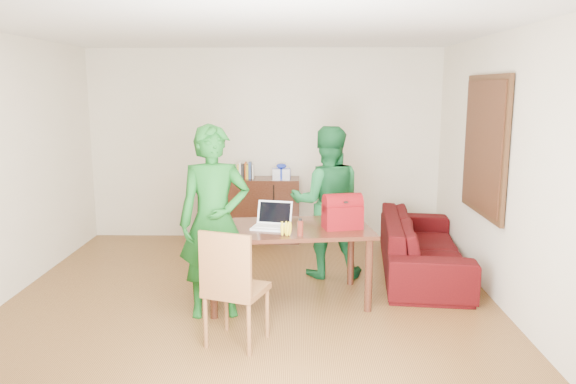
{
  "coord_description": "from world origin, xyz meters",
  "views": [
    {
      "loc": [
        0.48,
        -5.26,
        2.16
      ],
      "look_at": [
        0.38,
        0.43,
        1.09
      ],
      "focal_mm": 35.0,
      "sensor_mm": 36.0,
      "label": 1
    }
  ],
  "objects_px": {
    "person_far": "(327,202)",
    "red_bag": "(342,215)",
    "table": "(288,236)",
    "person_near": "(214,222)",
    "laptop": "(271,224)",
    "chair": "(236,310)",
    "sofa": "(422,245)",
    "bottle": "(300,227)"
  },
  "relations": [
    {
      "from": "person_far",
      "to": "red_bag",
      "type": "distance_m",
      "value": 0.85
    },
    {
      "from": "table",
      "to": "red_bag",
      "type": "height_order",
      "value": "red_bag"
    },
    {
      "from": "person_near",
      "to": "laptop",
      "type": "xyz_separation_m",
      "value": [
        0.51,
        0.3,
        -0.09
      ]
    },
    {
      "from": "chair",
      "to": "person_far",
      "type": "xyz_separation_m",
      "value": [
        0.85,
        1.8,
        0.57
      ]
    },
    {
      "from": "chair",
      "to": "sofa",
      "type": "xyz_separation_m",
      "value": [
        1.99,
        1.92,
        0.03
      ]
    },
    {
      "from": "person_far",
      "to": "bottle",
      "type": "distance_m",
      "value": 1.18
    },
    {
      "from": "person_near",
      "to": "sofa",
      "type": "xyz_separation_m",
      "value": [
        2.25,
        1.29,
        -0.58
      ]
    },
    {
      "from": "person_far",
      "to": "red_bag",
      "type": "bearing_deg",
      "value": 96.65
    },
    {
      "from": "laptop",
      "to": "sofa",
      "type": "distance_m",
      "value": 2.06
    },
    {
      "from": "sofa",
      "to": "chair",
      "type": "bearing_deg",
      "value": 140.18
    },
    {
      "from": "table",
      "to": "chair",
      "type": "distance_m",
      "value": 1.15
    },
    {
      "from": "chair",
      "to": "sofa",
      "type": "height_order",
      "value": "chair"
    },
    {
      "from": "person_near",
      "to": "sofa",
      "type": "relative_size",
      "value": 0.8
    },
    {
      "from": "table",
      "to": "bottle",
      "type": "distance_m",
      "value": 0.4
    },
    {
      "from": "table",
      "to": "red_bag",
      "type": "relative_size",
      "value": 4.7
    },
    {
      "from": "table",
      "to": "person_near",
      "type": "xyz_separation_m",
      "value": [
        -0.68,
        -0.37,
        0.24
      ]
    },
    {
      "from": "person_near",
      "to": "person_far",
      "type": "distance_m",
      "value": 1.62
    },
    {
      "from": "red_bag",
      "to": "sofa",
      "type": "height_order",
      "value": "red_bag"
    },
    {
      "from": "person_near",
      "to": "red_bag",
      "type": "bearing_deg",
      "value": 4.68
    },
    {
      "from": "person_near",
      "to": "bottle",
      "type": "relative_size",
      "value": 10.96
    },
    {
      "from": "table",
      "to": "person_far",
      "type": "xyz_separation_m",
      "value": [
        0.43,
        0.8,
        0.19
      ]
    },
    {
      "from": "chair",
      "to": "red_bag",
      "type": "distance_m",
      "value": 1.49
    },
    {
      "from": "person_near",
      "to": "sofa",
      "type": "bearing_deg",
      "value": 19.5
    },
    {
      "from": "person_near",
      "to": "red_bag",
      "type": "distance_m",
      "value": 1.27
    },
    {
      "from": "person_far",
      "to": "laptop",
      "type": "height_order",
      "value": "person_far"
    },
    {
      "from": "chair",
      "to": "sofa",
      "type": "relative_size",
      "value": 0.45
    },
    {
      "from": "person_near",
      "to": "bottle",
      "type": "distance_m",
      "value": 0.81
    },
    {
      "from": "chair",
      "to": "bottle",
      "type": "relative_size",
      "value": 6.1
    },
    {
      "from": "laptop",
      "to": "red_bag",
      "type": "distance_m",
      "value": 0.72
    },
    {
      "from": "table",
      "to": "chair",
      "type": "bearing_deg",
      "value": -120.42
    },
    {
      "from": "chair",
      "to": "person_near",
      "type": "xyz_separation_m",
      "value": [
        -0.26,
        0.63,
        0.62
      ]
    },
    {
      "from": "laptop",
      "to": "table",
      "type": "bearing_deg",
      "value": 34.9
    },
    {
      "from": "bottle",
      "to": "red_bag",
      "type": "height_order",
      "value": "red_bag"
    },
    {
      "from": "laptop",
      "to": "bottle",
      "type": "relative_size",
      "value": 2.41
    },
    {
      "from": "person_far",
      "to": "laptop",
      "type": "relative_size",
      "value": 4.31
    },
    {
      "from": "laptop",
      "to": "red_bag",
      "type": "relative_size",
      "value": 1.07
    },
    {
      "from": "chair",
      "to": "person_far",
      "type": "bearing_deg",
      "value": 84.61
    },
    {
      "from": "chair",
      "to": "laptop",
      "type": "bearing_deg",
      "value": 94.81
    },
    {
      "from": "table",
      "to": "person_near",
      "type": "bearing_deg",
      "value": -158.94
    },
    {
      "from": "person_near",
      "to": "person_far",
      "type": "xyz_separation_m",
      "value": [
        1.12,
        1.17,
        -0.05
      ]
    },
    {
      "from": "laptop",
      "to": "sofa",
      "type": "bearing_deg",
      "value": 42.02
    },
    {
      "from": "person_far",
      "to": "sofa",
      "type": "distance_m",
      "value": 1.26
    }
  ]
}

